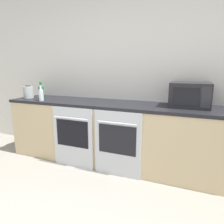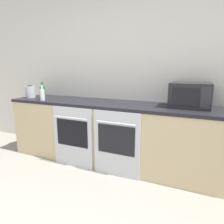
{
  "view_description": "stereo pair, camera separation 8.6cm",
  "coord_description": "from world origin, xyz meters",
  "px_view_note": "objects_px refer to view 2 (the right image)",
  "views": [
    {
      "loc": [
        0.92,
        -0.58,
        1.35
      ],
      "look_at": [
        -0.11,
        1.96,
        0.75
      ],
      "focal_mm": 32.0,
      "sensor_mm": 36.0,
      "label": 1
    },
    {
      "loc": [
        1.0,
        -0.55,
        1.35
      ],
      "look_at": [
        -0.11,
        1.96,
        0.75
      ],
      "focal_mm": 32.0,
      "sensor_mm": 36.0,
      "label": 2
    }
  ],
  "objects_px": {
    "oven_right": "(116,144)",
    "bottle_green": "(43,92)",
    "microwave": "(190,95)",
    "kettle": "(30,92)",
    "bottle_clear": "(42,94)",
    "oven_left": "(73,137)"
  },
  "relations": [
    {
      "from": "oven_right",
      "to": "microwave",
      "type": "distance_m",
      "value": 1.08
    },
    {
      "from": "bottle_clear",
      "to": "bottle_green",
      "type": "distance_m",
      "value": 0.18
    },
    {
      "from": "oven_left",
      "to": "oven_right",
      "type": "relative_size",
      "value": 1.0
    },
    {
      "from": "microwave",
      "to": "kettle",
      "type": "distance_m",
      "value": 2.43
    },
    {
      "from": "oven_right",
      "to": "microwave",
      "type": "height_order",
      "value": "microwave"
    },
    {
      "from": "oven_right",
      "to": "bottle_clear",
      "type": "relative_size",
      "value": 3.67
    },
    {
      "from": "bottle_green",
      "to": "kettle",
      "type": "bearing_deg",
      "value": 178.34
    },
    {
      "from": "bottle_clear",
      "to": "kettle",
      "type": "bearing_deg",
      "value": 159.23
    },
    {
      "from": "microwave",
      "to": "bottle_green",
      "type": "relative_size",
      "value": 1.79
    },
    {
      "from": "oven_left",
      "to": "kettle",
      "type": "distance_m",
      "value": 1.16
    },
    {
      "from": "microwave",
      "to": "bottle_clear",
      "type": "height_order",
      "value": "microwave"
    },
    {
      "from": "oven_right",
      "to": "bottle_green",
      "type": "bearing_deg",
      "value": 169.64
    },
    {
      "from": "microwave",
      "to": "bottle_clear",
      "type": "xyz_separation_m",
      "value": [
        -2.04,
        -0.31,
        -0.06
      ]
    },
    {
      "from": "oven_left",
      "to": "bottle_clear",
      "type": "xyz_separation_m",
      "value": [
        -0.59,
        0.11,
        0.55
      ]
    },
    {
      "from": "kettle",
      "to": "bottle_clear",
      "type": "bearing_deg",
      "value": -20.77
    },
    {
      "from": "oven_left",
      "to": "kettle",
      "type": "relative_size",
      "value": 4.19
    },
    {
      "from": "oven_left",
      "to": "microwave",
      "type": "xyz_separation_m",
      "value": [
        1.45,
        0.42,
        0.61
      ]
    },
    {
      "from": "oven_right",
      "to": "microwave",
      "type": "xyz_separation_m",
      "value": [
        0.79,
        0.42,
        0.61
      ]
    },
    {
      "from": "oven_right",
      "to": "bottle_green",
      "type": "relative_size",
      "value": 3.2
    },
    {
      "from": "microwave",
      "to": "kettle",
      "type": "height_order",
      "value": "microwave"
    },
    {
      "from": "oven_right",
      "to": "bottle_green",
      "type": "height_order",
      "value": "bottle_green"
    },
    {
      "from": "oven_right",
      "to": "microwave",
      "type": "relative_size",
      "value": 1.78
    }
  ]
}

